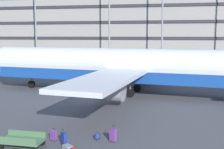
# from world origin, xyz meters

# --- Properties ---
(ground_plane) EXTENTS (600.00, 600.00, 0.00)m
(ground_plane) POSITION_xyz_m (0.00, 0.00, 0.00)
(ground_plane) COLOR #4C4C51
(terminal_structure) EXTENTS (125.69, 19.23, 15.71)m
(terminal_structure) POSITION_xyz_m (0.00, 53.96, 7.85)
(terminal_structure) COLOR gray
(terminal_structure) RESTS_ON ground_plane
(airliner) EXTENTS (38.09, 30.81, 10.90)m
(airliner) POSITION_xyz_m (3.35, 3.86, 3.04)
(airliner) COLOR silver
(airliner) RESTS_ON ground_plane
(light_mast_left) EXTENTS (1.80, 0.50, 21.69)m
(light_mast_left) POSITION_xyz_m (-23.32, 37.20, 12.54)
(light_mast_left) COLOR gray
(light_mast_left) RESTS_ON ground_plane
(light_mast_center_left) EXTENTS (1.80, 0.50, 20.71)m
(light_mast_center_left) POSITION_xyz_m (-5.54, 37.20, 12.03)
(light_mast_center_left) COLOR gray
(light_mast_center_left) RESTS_ON ground_plane
(light_mast_center_right) EXTENTS (1.80, 0.50, 20.64)m
(light_mast_center_right) POSITION_xyz_m (6.19, 37.20, 11.99)
(light_mast_center_right) COLOR gray
(light_mast_center_right) RESTS_ON ground_plane
(suitcase_laid_flat) EXTENTS (0.48, 0.47, 1.02)m
(suitcase_laid_flat) POSITION_xyz_m (1.96, -12.45, 0.42)
(suitcase_laid_flat) COLOR navy
(suitcase_laid_flat) RESTS_ON ground_plane
(suitcase_teal) EXTENTS (0.45, 0.33, 0.78)m
(suitcase_teal) POSITION_xyz_m (1.05, -11.88, 0.36)
(suitcase_teal) COLOR #72388C
(suitcase_teal) RESTS_ON ground_plane
(suitcase_silver) EXTENTS (0.73, 0.70, 0.24)m
(suitcase_silver) POSITION_xyz_m (2.40, -13.04, 0.12)
(suitcase_silver) COLOR gray
(suitcase_silver) RESTS_ON ground_plane
(suitcase_large) EXTENTS (0.48, 0.41, 1.04)m
(suitcase_large) POSITION_xyz_m (4.76, -11.31, 0.44)
(suitcase_large) COLOR #72388C
(suitcase_large) RESTS_ON ground_plane
(backpack_scuffed) EXTENTS (0.41, 0.37, 0.50)m
(backpack_scuffed) POSITION_xyz_m (3.71, -11.18, 0.22)
(backpack_scuffed) COLOR navy
(backpack_scuffed) RESTS_ON ground_plane
(baggage_cart) EXTENTS (3.31, 1.34, 0.82)m
(baggage_cart) POSITION_xyz_m (-0.36, -13.30, 0.43)
(baggage_cart) COLOR #4C724C
(baggage_cart) RESTS_ON ground_plane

